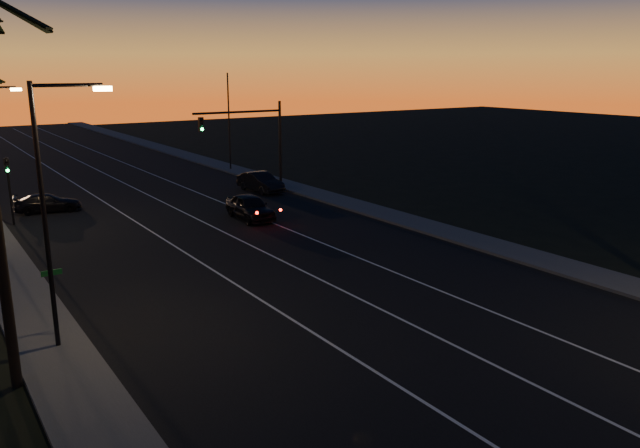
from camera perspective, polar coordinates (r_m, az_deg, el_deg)
road at (r=35.81m, az=-8.66°, el=-1.29°), size 20.00×170.00×0.01m
sidewalk_left at (r=32.89m, az=-26.62°, el=-3.90°), size 2.40×170.00×0.16m
sidewalk_right at (r=41.60m, az=5.40°, el=1.07°), size 2.40×170.00×0.16m
lane_stripe_left at (r=34.70m, az=-13.15°, el=-1.97°), size 0.12×160.00×0.01m
lane_stripe_mid at (r=36.01m, az=-7.95°, el=-1.15°), size 0.12×160.00×0.01m
lane_stripe_right at (r=37.60m, az=-3.15°, el=-0.39°), size 0.12×160.00×0.01m
streetlight_left_near at (r=22.09m, az=-23.31°, el=2.33°), size 2.55×0.26×9.00m
street_sign at (r=23.96m, az=-23.15°, el=-5.92°), size 0.70×0.06×2.60m
signal_mast at (r=46.91m, az=-6.20°, el=8.34°), size 7.10×0.41×7.00m
signal_post at (r=42.16m, az=-26.60°, el=3.71°), size 0.28×0.37×4.20m
far_pole_right at (r=59.35m, az=-8.32°, el=9.18°), size 0.14×0.14×9.00m
lead_car at (r=39.98m, az=-6.41°, el=1.57°), size 2.11×5.22×1.57m
right_car at (r=48.92m, az=-5.47°, el=3.84°), size 1.98×4.71×1.51m
cross_car at (r=45.56m, az=-23.63°, el=1.78°), size 4.48×2.49×1.23m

